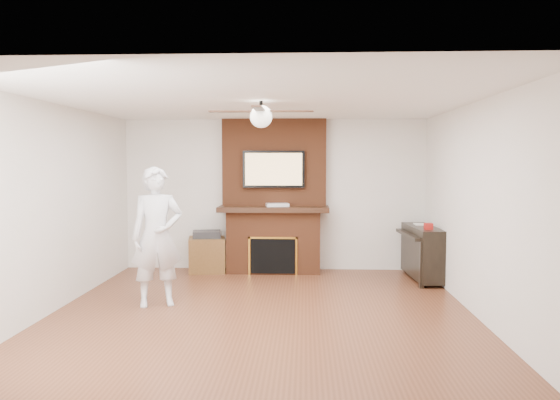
{
  "coord_description": "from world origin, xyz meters",
  "views": [
    {
      "loc": [
        0.51,
        -6.32,
        1.8
      ],
      "look_at": [
        0.18,
        0.9,
        1.29
      ],
      "focal_mm": 35.0,
      "sensor_mm": 36.0,
      "label": 1
    }
  ],
  "objects_px": {
    "fireplace": "(274,211)",
    "side_table": "(207,253)",
    "person": "(157,237)",
    "piano": "(422,251)"
  },
  "relations": [
    {
      "from": "person",
      "to": "piano",
      "type": "xyz_separation_m",
      "value": [
        3.63,
        1.66,
        -0.43
      ]
    },
    {
      "from": "fireplace",
      "to": "piano",
      "type": "height_order",
      "value": "fireplace"
    },
    {
      "from": "fireplace",
      "to": "side_table",
      "type": "height_order",
      "value": "fireplace"
    },
    {
      "from": "person",
      "to": "piano",
      "type": "relative_size",
      "value": 1.37
    },
    {
      "from": "person",
      "to": "side_table",
      "type": "height_order",
      "value": "person"
    },
    {
      "from": "fireplace",
      "to": "side_table",
      "type": "relative_size",
      "value": 3.7
    },
    {
      "from": "fireplace",
      "to": "side_table",
      "type": "bearing_deg",
      "value": -176.51
    },
    {
      "from": "person",
      "to": "side_table",
      "type": "bearing_deg",
      "value": 62.87
    },
    {
      "from": "side_table",
      "to": "fireplace",
      "type": "bearing_deg",
      "value": -6.77
    },
    {
      "from": "fireplace",
      "to": "piano",
      "type": "xyz_separation_m",
      "value": [
        2.3,
        -0.55,
        -0.56
      ]
    }
  ]
}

